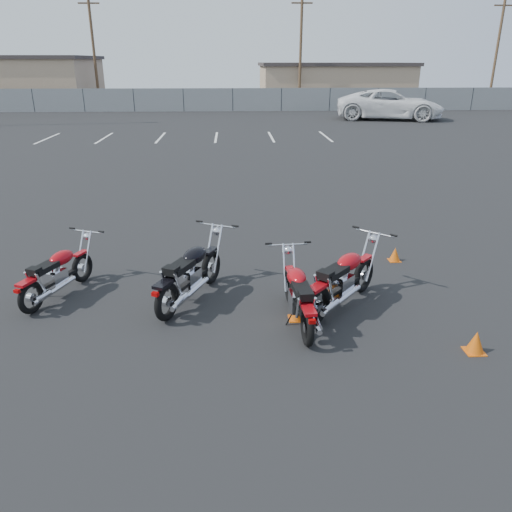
{
  "coord_description": "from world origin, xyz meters",
  "views": [
    {
      "loc": [
        -0.21,
        -7.6,
        3.87
      ],
      "look_at": [
        0.2,
        0.6,
        0.65
      ],
      "focal_mm": 35.0,
      "sensor_mm": 36.0,
      "label": 1
    }
  ],
  "objects_px": {
    "motorcycle_second_black": "(190,274)",
    "white_van": "(391,96)",
    "motorcycle_front_red": "(57,273)",
    "motorcycle_third_red": "(343,280)",
    "motorcycle_rear_red": "(299,296)"
  },
  "relations": [
    {
      "from": "motorcycle_second_black",
      "to": "motorcycle_third_red",
      "type": "bearing_deg",
      "value": -8.39
    },
    {
      "from": "motorcycle_front_red",
      "to": "white_van",
      "type": "xyz_separation_m",
      "value": [
        14.25,
        27.77,
        1.17
      ]
    },
    {
      "from": "motorcycle_third_red",
      "to": "white_van",
      "type": "xyz_separation_m",
      "value": [
        9.38,
        28.41,
        1.11
      ]
    },
    {
      "from": "motorcycle_front_red",
      "to": "white_van",
      "type": "bearing_deg",
      "value": 62.84
    },
    {
      "from": "motorcycle_front_red",
      "to": "motorcycle_third_red",
      "type": "relative_size",
      "value": 0.99
    },
    {
      "from": "motorcycle_second_black",
      "to": "white_van",
      "type": "relative_size",
      "value": 0.26
    },
    {
      "from": "motorcycle_rear_red",
      "to": "motorcycle_third_red",
      "type": "bearing_deg",
      "value": 31.34
    },
    {
      "from": "motorcycle_front_red",
      "to": "white_van",
      "type": "distance_m",
      "value": 31.23
    },
    {
      "from": "motorcycle_front_red",
      "to": "motorcycle_second_black",
      "type": "xyz_separation_m",
      "value": [
        2.32,
        -0.27,
        0.06
      ]
    },
    {
      "from": "motorcycle_second_black",
      "to": "motorcycle_front_red",
      "type": "bearing_deg",
      "value": 173.32
    },
    {
      "from": "motorcycle_front_red",
      "to": "motorcycle_third_red",
      "type": "distance_m",
      "value": 4.91
    },
    {
      "from": "motorcycle_third_red",
      "to": "motorcycle_rear_red",
      "type": "height_order",
      "value": "motorcycle_third_red"
    },
    {
      "from": "motorcycle_front_red",
      "to": "motorcycle_third_red",
      "type": "xyz_separation_m",
      "value": [
        4.86,
        -0.65,
        0.06
      ]
    },
    {
      "from": "motorcycle_front_red",
      "to": "motorcycle_second_black",
      "type": "relative_size",
      "value": 0.88
    },
    {
      "from": "motorcycle_second_black",
      "to": "motorcycle_rear_red",
      "type": "distance_m",
      "value": 1.95
    }
  ]
}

